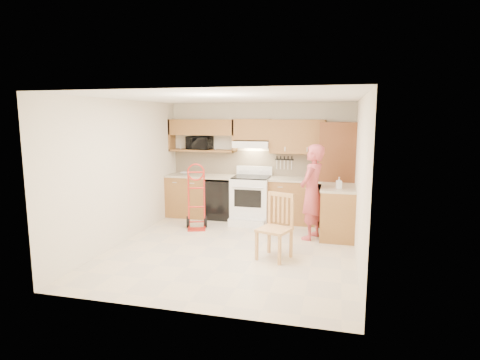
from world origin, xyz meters
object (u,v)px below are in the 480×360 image
at_px(microwave, 200,143).
at_px(person, 312,192).
at_px(hand_truck, 196,200).
at_px(dining_chair, 274,227).
at_px(range, 251,195).

distance_m(microwave, person, 2.92).
relative_size(hand_truck, dining_chair, 1.15).
height_order(microwave, dining_chair, microwave).
height_order(person, hand_truck, person).
bearing_deg(hand_truck, dining_chair, -54.71).
xyz_separation_m(microwave, range, (1.24, -0.34, -1.06)).
height_order(range, hand_truck, hand_truck).
xyz_separation_m(microwave, hand_truck, (0.31, -1.09, -1.05)).
bearing_deg(range, dining_chair, -67.73).
relative_size(range, dining_chair, 1.13).
bearing_deg(dining_chair, microwave, 149.87).
bearing_deg(microwave, hand_truck, -67.23).
xyz_separation_m(person, hand_truck, (-2.25, 0.08, -0.27)).
height_order(microwave, hand_truck, microwave).
bearing_deg(dining_chair, hand_truck, 162.64).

